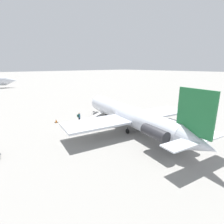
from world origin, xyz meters
The scene contains 5 objects.
ground_plane centered at (0.00, 0.00, 0.00)m, with size 600.00×600.00×0.00m, color gray.
airplane_main centered at (-0.93, 0.19, 2.23)m, with size 27.45×20.68×7.43m.
boarding_stairs centered at (6.86, 2.63, 0.39)m, with size 1.78×4.14×1.80m.
passenger centered at (7.26, 4.22, 1.00)m, with size 0.39×0.56×1.74m.
traffic_cone_near_stairs centered at (9.83, 7.26, 0.27)m, with size 0.53×0.53×0.58m.
Camera 1 is at (-18.07, 18.90, 9.51)m, focal length 28.00 mm.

